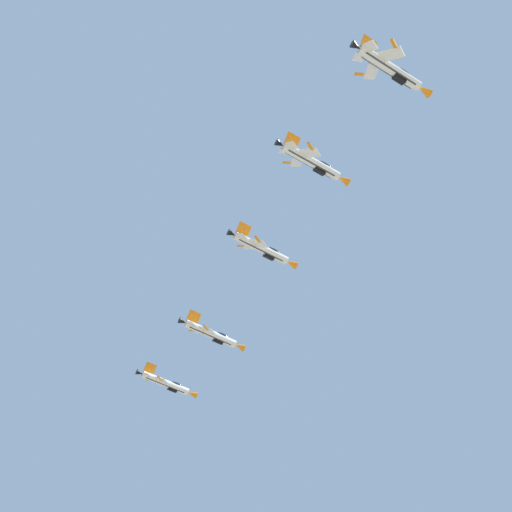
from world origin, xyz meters
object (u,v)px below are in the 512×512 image
(fighter_jet_left_outer, at_px, (312,162))
(fighter_jet_right_outer, at_px, (391,69))
(fighter_jet_lead, at_px, (166,384))
(fighter_jet_left_wing, at_px, (212,334))
(fighter_jet_right_wing, at_px, (262,249))

(fighter_jet_left_outer, xyz_separation_m, fighter_jet_right_outer, (5.97, -20.45, -2.70))
(fighter_jet_left_outer, distance_m, fighter_jet_right_outer, 21.47)
(fighter_jet_lead, relative_size, fighter_jet_left_wing, 1.00)
(fighter_jet_left_wing, xyz_separation_m, fighter_jet_right_outer, (13.81, -63.54, 0.71))
(fighter_jet_right_wing, height_order, fighter_jet_left_outer, fighter_jet_left_outer)
(fighter_jet_left_wing, distance_m, fighter_jet_left_outer, 43.93)
(fighter_jet_left_wing, bearing_deg, fighter_jet_left_outer, -3.61)
(fighter_jet_lead, height_order, fighter_jet_left_outer, fighter_jet_lead)
(fighter_jet_left_wing, bearing_deg, fighter_jet_right_outer, -1.66)
(fighter_jet_right_wing, distance_m, fighter_jet_right_outer, 41.94)
(fighter_jet_left_wing, distance_m, fighter_jet_right_outer, 65.03)
(fighter_jet_lead, height_order, fighter_jet_left_wing, fighter_jet_lead)
(fighter_jet_right_wing, bearing_deg, fighter_jet_left_wing, 177.27)
(fighter_jet_lead, relative_size, fighter_jet_right_outer, 1.00)
(fighter_jet_left_wing, xyz_separation_m, fighter_jet_right_wing, (4.49, -22.69, 2.59))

